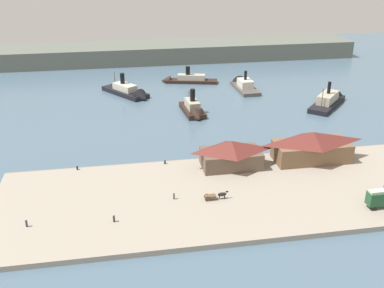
# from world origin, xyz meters

# --- Properties ---
(ground_plane) EXTENTS (320.00, 320.00, 0.00)m
(ground_plane) POSITION_xyz_m (0.00, 0.00, 0.00)
(ground_plane) COLOR slate
(quay_promenade) EXTENTS (110.00, 36.00, 1.20)m
(quay_promenade) POSITION_xyz_m (0.00, -22.00, 0.60)
(quay_promenade) COLOR #9E9384
(quay_promenade) RESTS_ON ground
(seawall_edge) EXTENTS (110.00, 0.80, 1.00)m
(seawall_edge) POSITION_xyz_m (0.00, -3.60, 0.50)
(seawall_edge) COLOR gray
(seawall_edge) RESTS_ON ground
(ferry_shed_central_terminal) EXTENTS (14.91, 8.66, 6.94)m
(ferry_shed_central_terminal) POSITION_xyz_m (0.16, -9.48, 4.73)
(ferry_shed_central_terminal) COLOR brown
(ferry_shed_central_terminal) RESTS_ON quay_promenade
(ferry_shed_west_terminal) EXTENTS (19.49, 8.83, 7.76)m
(ferry_shed_west_terminal) POSITION_xyz_m (21.35, -9.44, 5.14)
(ferry_shed_west_terminal) COLOR brown
(ferry_shed_west_terminal) RESTS_ON quay_promenade
(horse_cart) EXTENTS (5.38, 1.32, 1.87)m
(horse_cart) POSITION_xyz_m (-7.05, -24.35, 2.14)
(horse_cart) COLOR brown
(horse_cart) RESTS_ON quay_promenade
(pedestrian_by_tram) EXTENTS (0.40, 0.40, 1.60)m
(pedestrian_by_tram) POSITION_xyz_m (-15.98, -22.73, 1.93)
(pedestrian_by_tram) COLOR #3D4C42
(pedestrian_by_tram) RESTS_ON quay_promenade
(pedestrian_walking_east) EXTENTS (0.41, 0.41, 1.66)m
(pedestrian_walking_east) POSITION_xyz_m (-28.98, -29.35, 1.96)
(pedestrian_walking_east) COLOR #232328
(pedestrian_walking_east) RESTS_ON quay_promenade
(pedestrian_standing_center) EXTENTS (0.38, 0.38, 1.54)m
(pedestrian_standing_center) POSITION_xyz_m (31.41, -26.92, 1.90)
(pedestrian_standing_center) COLOR #6B5B4C
(pedestrian_standing_center) RESTS_ON quay_promenade
(pedestrian_near_east_shed) EXTENTS (0.42, 0.42, 1.69)m
(pedestrian_near_east_shed) POSITION_xyz_m (-45.99, -28.16, 1.97)
(pedestrian_near_east_shed) COLOR #33384C
(pedestrian_near_east_shed) RESTS_ON quay_promenade
(mooring_post_west) EXTENTS (0.44, 0.44, 0.90)m
(mooring_post_west) POSITION_xyz_m (-15.95, -5.36, 1.65)
(mooring_post_west) COLOR black
(mooring_post_west) RESTS_ON quay_promenade
(mooring_post_east) EXTENTS (0.44, 0.44, 0.90)m
(mooring_post_east) POSITION_xyz_m (-37.66, -4.88, 1.65)
(mooring_post_east) COLOR black
(mooring_post_east) RESTS_ON quay_promenade
(ferry_near_quay) EXTENTS (23.54, 9.84, 8.27)m
(ferry_near_quay) POSITION_xyz_m (0.92, 69.51, 1.28)
(ferry_near_quay) COLOR black
(ferry_near_quay) RESTS_ON ground
(ferry_departing_north) EXTENTS (20.53, 21.48, 10.98)m
(ferry_departing_north) POSITION_xyz_m (47.34, 34.10, 1.58)
(ferry_departing_north) COLOR black
(ferry_departing_north) RESTS_ON ground
(ferry_moored_east) EXTENTS (7.04, 16.52, 10.20)m
(ferry_moored_east) POSITION_xyz_m (-2.07, 31.84, 1.60)
(ferry_moored_east) COLOR black
(ferry_moored_east) RESTS_ON ground
(ferry_approaching_east) EXTENTS (18.50, 22.08, 10.14)m
(ferry_approaching_east) POSITION_xyz_m (-22.07, 55.57, 1.35)
(ferry_approaching_east) COLOR black
(ferry_approaching_east) RESTS_ON ground
(ferry_moored_west) EXTENTS (7.69, 19.76, 9.99)m
(ferry_moored_west) POSITION_xyz_m (22.28, 58.22, 1.23)
(ferry_moored_west) COLOR #514C47
(ferry_moored_west) RESTS_ON ground
(far_headland) EXTENTS (180.00, 24.00, 8.00)m
(far_headland) POSITION_xyz_m (0.00, 110.00, 4.00)
(far_headland) COLOR #60665B
(far_headland) RESTS_ON ground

